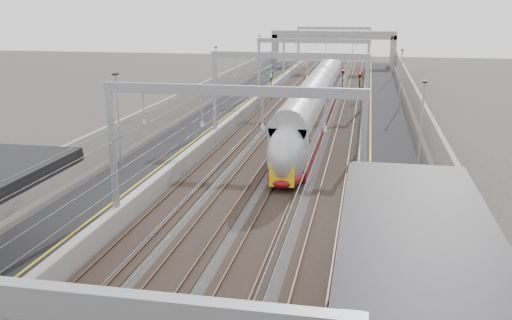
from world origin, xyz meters
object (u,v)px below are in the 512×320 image
at_px(train, 315,106).
at_px(bench, 428,303).
at_px(overbridge, 333,40).
at_px(signal_green, 271,81).

bearing_deg(train, bench, -78.67).
xyz_separation_m(overbridge, train, (1.50, -50.36, -3.37)).
bearing_deg(train, signal_green, 114.70).
bearing_deg(bench, signal_green, 105.39).
bearing_deg(bench, train, 101.33).
bearing_deg(overbridge, bench, -84.24).
xyz_separation_m(train, bench, (7.21, -35.95, -0.34)).
height_order(bench, signal_green, signal_green).
height_order(overbridge, bench, overbridge).
height_order(overbridge, signal_green, overbridge).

